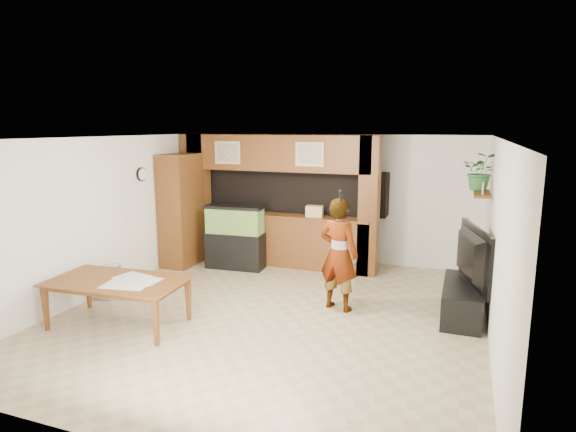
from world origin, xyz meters
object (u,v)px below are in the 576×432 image
at_px(television, 465,256).
at_px(aquarium, 235,238).
at_px(dining_table, 117,304).
at_px(person, 339,254).
at_px(pantry_cabinet, 182,210).

bearing_deg(television, aquarium, 61.50).
bearing_deg(aquarium, dining_table, -99.26).
distance_m(aquarium, person, 2.82).
xyz_separation_m(aquarium, dining_table, (-0.29, -3.11, -0.28)).
bearing_deg(person, aquarium, -14.86).
bearing_deg(television, dining_table, 99.94).
height_order(television, person, person).
distance_m(aquarium, television, 4.36).
xyz_separation_m(aquarium, person, (2.44, -1.40, 0.25)).
bearing_deg(aquarium, pantry_cabinet, -178.90).
bearing_deg(aquarium, person, -33.81).
height_order(pantry_cabinet, dining_table, pantry_cabinet).
bearing_deg(dining_table, television, 20.65).
bearing_deg(dining_table, aquarium, 80.70).
distance_m(television, person, 1.82).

